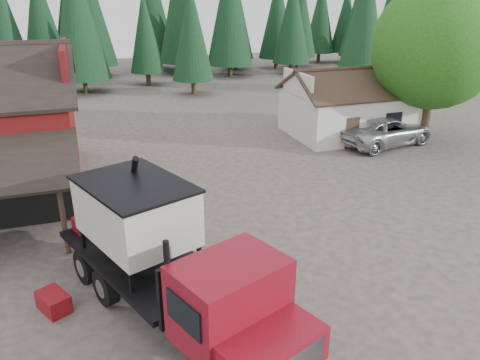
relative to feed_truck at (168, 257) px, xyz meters
name	(u,v)px	position (x,y,z in m)	size (l,w,h in m)	color
ground	(225,255)	(2.60, 2.97, -2.13)	(120.00, 120.00, 0.00)	#494039
farmhouse	(349,110)	(15.59, 15.96, -0.46)	(8.60, 6.42, 4.65)	silver
deciduous_tree	(436,50)	(19.61, 12.94, 3.78)	(8.00, 8.00, 10.20)	#382619
conifer_backdrop	(120,78)	(2.60, 44.97, -2.13)	(76.00, 16.00, 16.00)	black
near_pine_b	(192,31)	(8.60, 32.97, 3.76)	(3.96, 3.96, 10.40)	#382619
near_pine_c	(365,19)	(24.60, 28.97, 4.76)	(4.84, 4.84, 12.40)	#382619
near_pine_d	(76,14)	(-1.40, 36.97, 5.26)	(5.28, 5.28, 13.40)	#382619
feed_truck	(168,257)	(0.00, 0.00, 0.00)	(6.20, 10.38, 4.56)	black
silver_car	(386,131)	(16.60, 12.97, -1.21)	(3.07, 6.66, 1.85)	#B2B4BA
equip_box	(54,302)	(-3.40, 1.55, -1.83)	(0.70, 1.10, 0.60)	maroon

